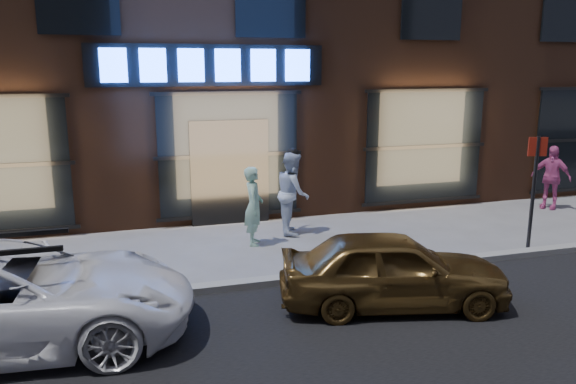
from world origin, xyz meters
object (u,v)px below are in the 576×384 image
object	(u,v)px
passerby	(551,177)
gold_sedan	(393,269)
white_suv	(5,297)
man_cap	(293,193)
man_bowtie	(254,206)
sign_post	(534,183)

from	to	relation	value
passerby	gold_sedan	bearing A→B (deg)	-91.03
passerby	gold_sedan	distance (m)	7.92
white_suv	man_cap	bearing A→B (deg)	-48.95
man_bowtie	man_cap	xyz separation A→B (m)	(1.01, 0.58, 0.09)
white_suv	sign_post	bearing A→B (deg)	-78.03
gold_sedan	sign_post	size ratio (longest dim) A/B	1.50
white_suv	gold_sedan	bearing A→B (deg)	-89.32
passerby	white_suv	world-z (taller)	passerby
man_cap	white_suv	bearing A→B (deg)	138.62
passerby	gold_sedan	xyz separation A→B (m)	(-6.63, -4.32, -0.23)
white_suv	sign_post	distance (m)	9.30
passerby	gold_sedan	world-z (taller)	passerby
man_cap	sign_post	bearing A→B (deg)	-110.26
passerby	white_suv	distance (m)	12.67
man_cap	passerby	distance (m)	6.95
sign_post	gold_sedan	bearing A→B (deg)	-141.91
gold_sedan	man_cap	bearing A→B (deg)	17.56
white_suv	sign_post	world-z (taller)	sign_post
man_bowtie	sign_post	size ratio (longest dim) A/B	0.71
passerby	sign_post	distance (m)	3.97
sign_post	man_bowtie	bearing A→B (deg)	174.19
man_bowtie	man_cap	distance (m)	1.17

